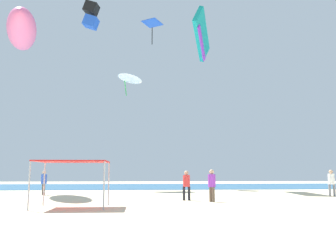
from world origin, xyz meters
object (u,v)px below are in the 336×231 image
person_near_tent (212,183)px  person_rightmost (186,183)px  person_central (44,181)px  kite_delta_white (130,77)px  kite_parafoil_teal (202,36)px  kite_diamond_blue (152,24)px  person_leftmost (331,181)px  canopy_tent (73,163)px  kite_inflatable_pink (22,30)px  kite_box_black (91,15)px

person_near_tent → person_rightmost: 1.85m
person_central → kite_delta_white: 15.05m
kite_parafoil_teal → kite_diamond_blue: (-4.91, 7.11, 4.10)m
person_leftmost → person_central: (-20.36, 3.24, -0.03)m
canopy_tent → kite_delta_white: kite_delta_white is taller
kite_delta_white → kite_parafoil_teal: kite_parafoil_teal is taller
person_rightmost → kite_parafoil_teal: size_ratio=0.27×
canopy_tent → kite_inflatable_pink: (-7.05, 13.20, 11.71)m
kite_inflatable_pink → person_rightmost: bearing=-140.0°
person_central → kite_inflatable_pink: bearing=22.8°
kite_parafoil_teal → kite_inflatable_pink: (-16.55, -5.15, -1.92)m
canopy_tent → kite_box_black: 29.31m
person_rightmost → kite_inflatable_pink: 20.32m
kite_inflatable_pink → kite_box_black: bearing=-39.4°
person_near_tent → kite_parafoil_teal: bearing=154.3°
kite_inflatable_pink → kite_delta_white: bearing=-71.7°
person_central → person_rightmost: 11.56m
person_leftmost → person_central: 20.62m
kite_inflatable_pink → canopy_tent: bearing=-167.4°
kite_box_black → person_central: bearing=5.5°
person_central → kite_inflatable_pink: 13.44m
kite_parafoil_teal → kite_inflatable_pink: 17.44m
kite_inflatable_pink → person_leftmost: bearing=-120.1°
kite_diamond_blue → canopy_tent: bearing=114.6°
person_rightmost → kite_inflatable_pink: kite_inflatable_pink is taller
person_near_tent → person_leftmost: person_leftmost is taller
kite_box_black → kite_diamond_blue: kite_box_black is taller
person_near_tent → kite_delta_white: size_ratio=0.52×
kite_parafoil_teal → kite_box_black: bearing=83.9°
kite_box_black → kite_inflatable_pink: (-4.46, -10.06, -5.95)m
person_leftmost → person_near_tent: bearing=-156.6°
person_leftmost → person_rightmost: 10.89m
person_near_tent → person_rightmost: person_near_tent is taller
person_rightmost → kite_delta_white: 18.77m
canopy_tent → person_central: canopy_tent is taller
kite_diamond_blue → kite_inflatable_pink: bearing=81.3°
person_central → person_leftmost: bearing=-124.3°
kite_delta_white → person_rightmost: bearing=-15.8°
person_central → kite_inflatable_pink: size_ratio=0.21×
person_leftmost → person_rightmost: bearing=-165.8°
person_near_tent → person_central: person_near_tent is taller
canopy_tent → person_near_tent: (7.27, 2.91, -1.02)m
canopy_tent → person_near_tent: canopy_tent is taller
canopy_tent → kite_delta_white: 21.64m
person_near_tent → kite_parafoil_teal: (2.23, 15.44, 14.65)m
kite_inflatable_pink → kite_diamond_blue: bearing=-59.0°
kite_delta_white → kite_inflatable_pink: bearing=-86.2°
person_rightmost → kite_diamond_blue: size_ratio=0.61×
person_near_tent → person_leftmost: (9.25, 4.17, 0.02)m
canopy_tent → kite_box_black: (-2.59, 23.25, 17.66)m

